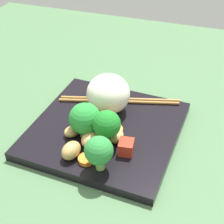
{
  "coord_description": "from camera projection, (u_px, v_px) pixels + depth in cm",
  "views": [
    {
      "loc": [
        -46.18,
        -16.9,
        41.86
      ],
      "look_at": [
        1.95,
        -0.55,
        3.66
      ],
      "focal_mm": 55.84,
      "sensor_mm": 36.0,
      "label": 1
    }
  ],
  "objects": [
    {
      "name": "ground_plane",
      "position": [
        106.0,
        137.0,
        0.65
      ],
      "size": [
        110.0,
        110.0,
        2.0
      ],
      "primitive_type": "cube",
      "color": "#466C45"
    },
    {
      "name": "square_plate",
      "position": [
        106.0,
        130.0,
        0.64
      ],
      "size": [
        27.11,
        27.11,
        1.66
      ],
      "primitive_type": "cube",
      "rotation": [
        0.0,
        0.0,
        -0.05
      ],
      "color": "black",
      "rests_on": "ground_plane"
    },
    {
      "name": "rice_mound",
      "position": [
        108.0,
        94.0,
        0.65
      ],
      "size": [
        10.8,
        10.66,
        7.44
      ],
      "primitive_type": "ellipsoid",
      "rotation": [
        0.0,
        0.0,
        5.07
      ],
      "color": "white",
      "rests_on": "square_plate"
    },
    {
      "name": "broccoli_floret_0",
      "position": [
        85.0,
        119.0,
        0.59
      ],
      "size": [
        5.54,
        5.54,
        6.7
      ],
      "color": "#7BBD55",
      "rests_on": "square_plate"
    },
    {
      "name": "broccoli_floret_1",
      "position": [
        107.0,
        125.0,
        0.57
      ],
      "size": [
        4.73,
        4.73,
        6.8
      ],
      "color": "#569F3C",
      "rests_on": "square_plate"
    },
    {
      "name": "broccoli_floret_2",
      "position": [
        99.0,
        151.0,
        0.53
      ],
      "size": [
        4.55,
        4.55,
        6.24
      ],
      "color": "#7DBB51",
      "rests_on": "square_plate"
    },
    {
      "name": "carrot_slice_0",
      "position": [
        85.0,
        159.0,
        0.56
      ],
      "size": [
        2.82,
        2.82,
        0.72
      ],
      "primitive_type": "cylinder",
      "rotation": [
        0.0,
        0.0,
        6.23
      ],
      "color": "orange",
      "rests_on": "square_plate"
    },
    {
      "name": "carrot_slice_1",
      "position": [
        115.0,
        130.0,
        0.62
      ],
      "size": [
        3.15,
        3.15,
        0.71
      ],
      "primitive_type": "cylinder",
      "rotation": [
        0.0,
        0.0,
        4.55
      ],
      "color": "orange",
      "rests_on": "square_plate"
    },
    {
      "name": "carrot_slice_2",
      "position": [
        96.0,
        153.0,
        0.57
      ],
      "size": [
        3.53,
        3.53,
        0.72
      ],
      "primitive_type": "cylinder",
      "rotation": [
        0.0,
        0.0,
        0.71
      ],
      "color": "orange",
      "rests_on": "square_plate"
    },
    {
      "name": "pepper_chunk_0",
      "position": [
        97.0,
        131.0,
        0.61
      ],
      "size": [
        2.97,
        3.27,
        2.03
      ],
      "primitive_type": "cube",
      "rotation": [
        0.0,
        0.0,
        4.33
      ],
      "color": "red",
      "rests_on": "square_plate"
    },
    {
      "name": "pepper_chunk_1",
      "position": [
        126.0,
        147.0,
        0.57
      ],
      "size": [
        2.96,
        2.74,
        2.28
      ],
      "primitive_type": "cube",
      "rotation": [
        0.0,
        0.0,
        3.28
      ],
      "color": "red",
      "rests_on": "square_plate"
    },
    {
      "name": "chicken_piece_0",
      "position": [
        84.0,
        123.0,
        0.62
      ],
      "size": [
        3.18,
        3.43,
        2.24
      ],
      "primitive_type": "ellipsoid",
      "rotation": [
        0.0,
        0.0,
        1.32
      ],
      "color": "tan",
      "rests_on": "square_plate"
    },
    {
      "name": "chicken_piece_1",
      "position": [
        91.0,
        140.0,
        0.58
      ],
      "size": [
        4.55,
        4.11,
        2.75
      ],
      "primitive_type": "ellipsoid",
      "rotation": [
        0.0,
        0.0,
        6.02
      ],
      "color": "tan",
      "rests_on": "square_plate"
    },
    {
      "name": "chicken_piece_2",
      "position": [
        72.0,
        132.0,
        0.61
      ],
      "size": [
        3.69,
        3.52,
        1.72
      ],
      "primitive_type": "ellipsoid",
      "rotation": [
        0.0,
        0.0,
        2.57
      ],
      "color": "tan",
      "rests_on": "square_plate"
    },
    {
      "name": "chicken_piece_3",
      "position": [
        116.0,
        136.0,
        0.6
      ],
      "size": [
        3.42,
        2.71,
        2.06
      ],
      "primitive_type": "ellipsoid",
      "rotation": [
        0.0,
        0.0,
        3.2
      ],
      "color": "tan",
      "rests_on": "square_plate"
    },
    {
      "name": "chicken_piece_4",
      "position": [
        71.0,
        150.0,
        0.56
      ],
      "size": [
        4.3,
        3.42,
        2.75
      ],
      "primitive_type": "ellipsoid",
      "rotation": [
        0.0,
        0.0,
        2.94
      ],
      "color": "tan",
      "rests_on": "square_plate"
    },
    {
      "name": "chopstick_pair",
      "position": [
        120.0,
        100.0,
        0.7
      ],
      "size": [
        8.07,
        23.44,
        0.61
      ],
      "rotation": [
        0.0,
        0.0,
        1.85
      ],
      "color": "olive",
      "rests_on": "square_plate"
    }
  ]
}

